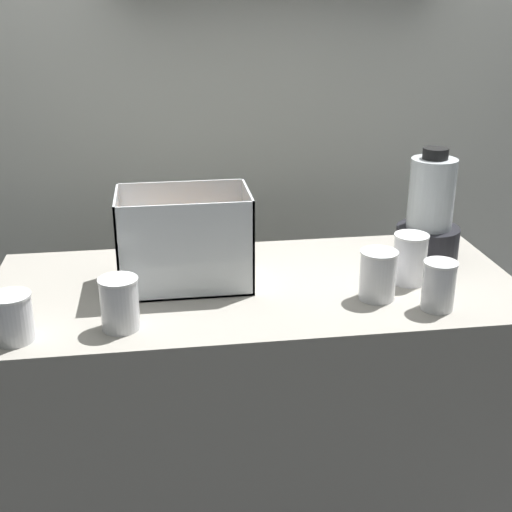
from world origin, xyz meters
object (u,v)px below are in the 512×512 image
object	(u,v)px
juice_cup_orange_far_left	(13,320)
juice_cup_carrot_far_right	(438,289)
juice_cup_carrot_middle	(378,277)
carrot_display_bin	(185,255)
juice_cup_carrot_left	(120,306)
blender_pitcher	(429,218)
juice_cup_beet_right	(410,261)

from	to	relation	value
juice_cup_orange_far_left	juice_cup_carrot_far_right	distance (m)	1.00
juice_cup_carrot_middle	carrot_display_bin	bearing A→B (deg)	160.41
carrot_display_bin	juice_cup_carrot_left	world-z (taller)	carrot_display_bin
juice_cup_carrot_left	blender_pitcher	bearing A→B (deg)	19.74
juice_cup_carrot_middle	juice_cup_carrot_far_right	bearing A→B (deg)	-32.13
juice_cup_carrot_middle	juice_cup_carrot_far_right	size ratio (longest dim) A/B	1.03
blender_pitcher	juice_cup_beet_right	size ratio (longest dim) A/B	2.43
carrot_display_bin	juice_cup_orange_far_left	world-z (taller)	carrot_display_bin
carrot_display_bin	juice_cup_carrot_middle	xyz separation A→B (m)	(0.47, -0.17, -0.02)
blender_pitcher	juice_cup_carrot_far_right	world-z (taller)	blender_pitcher
juice_cup_orange_far_left	juice_cup_carrot_left	bearing A→B (deg)	5.77
carrot_display_bin	juice_cup_carrot_middle	size ratio (longest dim) A/B	2.68
carrot_display_bin	juice_cup_beet_right	size ratio (longest dim) A/B	2.53
juice_cup_orange_far_left	juice_cup_carrot_middle	xyz separation A→B (m)	(0.87, 0.10, 0.01)
carrot_display_bin	blender_pitcher	distance (m)	0.70
juice_cup_beet_right	juice_cup_carrot_far_right	xyz separation A→B (m)	(0.01, -0.17, -0.01)
juice_cup_carrot_middle	juice_cup_beet_right	size ratio (longest dim) A/B	0.94
juice_cup_carrot_left	juice_cup_carrot_far_right	bearing A→B (deg)	-0.52
blender_pitcher	juice_cup_carrot_left	world-z (taller)	blender_pitcher
blender_pitcher	juice_cup_carrot_left	xyz separation A→B (m)	(-0.86, -0.31, -0.07)
blender_pitcher	juice_cup_carrot_far_right	size ratio (longest dim) A/B	2.66
juice_cup_orange_far_left	juice_cup_carrot_left	distance (m)	0.23
blender_pitcher	juice_cup_beet_right	distance (m)	0.20
juice_cup_beet_right	juice_cup_carrot_far_right	size ratio (longest dim) A/B	1.09
blender_pitcher	juice_cup_carrot_middle	size ratio (longest dim) A/B	2.58
carrot_display_bin	juice_cup_carrot_far_right	world-z (taller)	carrot_display_bin
juice_cup_orange_far_left	juice_cup_carrot_middle	bearing A→B (deg)	6.37
blender_pitcher	juice_cup_orange_far_left	bearing A→B (deg)	-163.11
juice_cup_orange_far_left	carrot_display_bin	bearing A→B (deg)	33.94
juice_cup_carrot_far_right	carrot_display_bin	bearing A→B (deg)	157.53
carrot_display_bin	juice_cup_beet_right	xyz separation A→B (m)	(0.59, -0.08, -0.02)
juice_cup_carrot_left	juice_cup_carrot_middle	size ratio (longest dim) A/B	0.98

